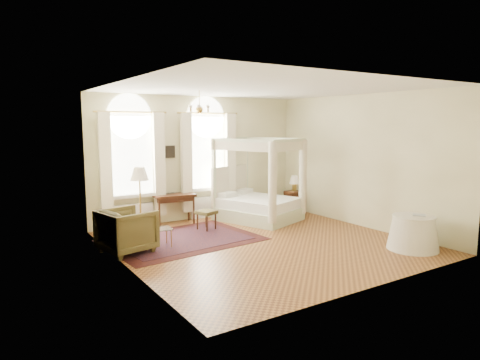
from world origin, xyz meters
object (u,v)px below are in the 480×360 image
object	(u,v)px
nightstand	(293,201)
armchair	(127,231)
writing_desk	(174,199)
floor_lamp	(140,177)
coffee_table	(157,231)
canopy_bed	(259,202)
side_table	(413,233)
stool	(206,214)

from	to	relation	value
nightstand	armchair	world-z (taller)	armchair
writing_desk	floor_lamp	distance (m)	1.53
coffee_table	nightstand	bearing A→B (deg)	15.46
armchair	floor_lamp	size ratio (longest dim) A/B	0.61
canopy_bed	writing_desk	xyz separation A→B (m)	(-2.10, 0.80, 0.16)
coffee_table	side_table	xyz separation A→B (m)	(4.39, -2.97, -0.01)
writing_desk	stool	world-z (taller)	writing_desk
nightstand	stool	size ratio (longest dim) A/B	1.16
stool	side_table	xyz separation A→B (m)	(2.80, -3.75, -0.05)
canopy_bed	floor_lamp	bearing A→B (deg)	178.53
nightstand	writing_desk	distance (m)	3.63
nightstand	writing_desk	size ratio (longest dim) A/B	0.56
armchair	floor_lamp	distance (m)	1.55
writing_desk	armchair	bearing A→B (deg)	-135.82
writing_desk	canopy_bed	bearing A→B (deg)	-20.77
canopy_bed	writing_desk	bearing A→B (deg)	159.23
stool	coffee_table	world-z (taller)	stool
writing_desk	side_table	distance (m)	5.73
nightstand	floor_lamp	world-z (taller)	floor_lamp
canopy_bed	side_table	size ratio (longest dim) A/B	2.36
canopy_bed	nightstand	xyz separation A→B (m)	(1.48, 0.34, -0.19)
armchair	coffee_table	bearing A→B (deg)	-103.05
canopy_bed	coffee_table	size ratio (longest dim) A/B	3.93
floor_lamp	coffee_table	bearing A→B (deg)	-91.62
nightstand	side_table	bearing A→B (deg)	-95.04
canopy_bed	side_table	distance (m)	4.10
nightstand	floor_lamp	bearing A→B (deg)	-176.88
canopy_bed	floor_lamp	size ratio (longest dim) A/B	1.52
coffee_table	side_table	size ratio (longest dim) A/B	0.60
armchair	floor_lamp	xyz separation A→B (m)	(0.66, 1.05, 0.92)
nightstand	armchair	distance (m)	5.56
writing_desk	side_table	size ratio (longest dim) A/B	1.05
writing_desk	coffee_table	xyz separation A→B (m)	(-1.18, -1.77, -0.30)
canopy_bed	writing_desk	distance (m)	2.25
coffee_table	floor_lamp	bearing A→B (deg)	88.38
coffee_table	floor_lamp	xyz separation A→B (m)	(0.03, 1.06, 1.01)
floor_lamp	side_table	xyz separation A→B (m)	(4.36, -4.03, -1.02)
coffee_table	stool	bearing A→B (deg)	26.20
stool	coffee_table	distance (m)	1.77
nightstand	floor_lamp	distance (m)	4.86
writing_desk	floor_lamp	world-z (taller)	floor_lamp
canopy_bed	floor_lamp	world-z (taller)	canopy_bed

